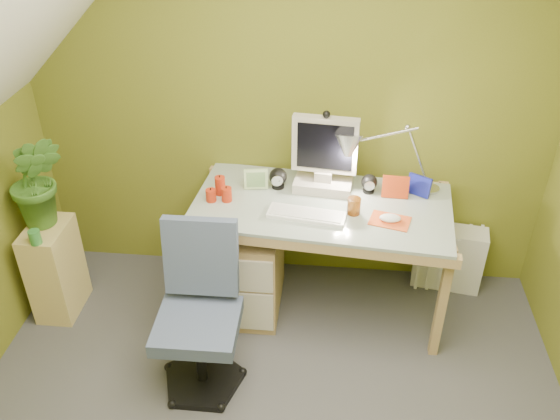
# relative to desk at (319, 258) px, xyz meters

# --- Properties ---
(wall_back) EXTENTS (3.20, 0.01, 2.40)m
(wall_back) POSITION_rel_desk_xyz_m (-0.22, 0.42, 0.81)
(wall_back) COLOR olive
(wall_back) RESTS_ON floor
(desk) EXTENTS (1.53, 0.87, 0.79)m
(desk) POSITION_rel_desk_xyz_m (0.00, 0.00, 0.00)
(desk) COLOR tan
(desk) RESTS_ON floor
(monitor) EXTENTS (0.37, 0.24, 0.48)m
(monitor) POSITION_rel_desk_xyz_m (0.00, 0.18, 0.63)
(monitor) COLOR beige
(monitor) RESTS_ON desk
(speaker_left) EXTENTS (0.13, 0.13, 0.13)m
(speaker_left) POSITION_rel_desk_xyz_m (-0.27, 0.16, 0.46)
(speaker_left) COLOR black
(speaker_left) RESTS_ON desk
(speaker_right) EXTENTS (0.11, 0.11, 0.11)m
(speaker_right) POSITION_rel_desk_xyz_m (0.27, 0.16, 0.45)
(speaker_right) COLOR black
(speaker_right) RESTS_ON desk
(keyboard) EXTENTS (0.45, 0.20, 0.02)m
(keyboard) POSITION_rel_desk_xyz_m (-0.08, -0.14, 0.41)
(keyboard) COLOR white
(keyboard) RESTS_ON desk
(mousepad) EXTENTS (0.25, 0.20, 0.01)m
(mousepad) POSITION_rel_desk_xyz_m (0.38, -0.14, 0.40)
(mousepad) COLOR #E25623
(mousepad) RESTS_ON desk
(mouse) EXTENTS (0.13, 0.10, 0.04)m
(mouse) POSITION_rel_desk_xyz_m (0.38, -0.14, 0.41)
(mouse) COLOR white
(mouse) RESTS_ON mousepad
(amber_tumbler) EXTENTS (0.09, 0.09, 0.10)m
(amber_tumbler) POSITION_rel_desk_xyz_m (0.18, -0.08, 0.44)
(amber_tumbler) COLOR brown
(amber_tumbler) RESTS_ON desk
(candle_cluster) EXTENTS (0.16, 0.14, 0.11)m
(candle_cluster) POSITION_rel_desk_xyz_m (-0.60, 0.01, 0.45)
(candle_cluster) COLOR red
(candle_cluster) RESTS_ON desk
(photo_frame_red) EXTENTS (0.15, 0.03, 0.13)m
(photo_frame_red) POSITION_rel_desk_xyz_m (0.42, 0.12, 0.46)
(photo_frame_red) COLOR #BB3813
(photo_frame_red) RESTS_ON desk
(photo_frame_blue) EXTENTS (0.13, 0.09, 0.12)m
(photo_frame_blue) POSITION_rel_desk_xyz_m (0.56, 0.16, 0.46)
(photo_frame_blue) COLOR #151C94
(photo_frame_blue) RESTS_ON desk
(photo_frame_green) EXTENTS (0.14, 0.04, 0.12)m
(photo_frame_green) POSITION_rel_desk_xyz_m (-0.40, 0.14, 0.46)
(photo_frame_green) COLOR #BDE09A
(photo_frame_green) RESTS_ON desk
(desk_lamp) EXTENTS (0.64, 0.35, 0.65)m
(desk_lamp) POSITION_rel_desk_xyz_m (0.45, 0.18, 0.72)
(desk_lamp) COLOR #AFAFB4
(desk_lamp) RESTS_ON desk
(side_ledge) EXTENTS (0.23, 0.36, 0.62)m
(side_ledge) POSITION_rel_desk_xyz_m (-1.62, -0.17, -0.08)
(side_ledge) COLOR #D6BB70
(side_ledge) RESTS_ON floor
(potted_plant) EXTENTS (0.36, 0.31, 0.59)m
(potted_plant) POSITION_rel_desk_xyz_m (-1.62, -0.12, 0.52)
(potted_plant) COLOR #3E7025
(potted_plant) RESTS_ON side_ledge
(green_cup) EXTENTS (0.07, 0.07, 0.08)m
(green_cup) POSITION_rel_desk_xyz_m (-1.60, -0.32, 0.27)
(green_cup) COLOR #388639
(green_cup) RESTS_ON side_ledge
(task_chair) EXTENTS (0.50, 0.50, 0.88)m
(task_chair) POSITION_rel_desk_xyz_m (-0.61, -0.69, 0.05)
(task_chair) COLOR #445170
(task_chair) RESTS_ON floor
(radiator) EXTENTS (0.46, 0.24, 0.44)m
(radiator) POSITION_rel_desk_xyz_m (0.85, 0.32, -0.17)
(radiator) COLOR white
(radiator) RESTS_ON floor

